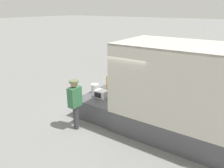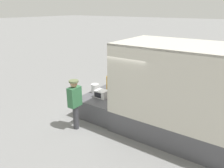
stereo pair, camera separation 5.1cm
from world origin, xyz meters
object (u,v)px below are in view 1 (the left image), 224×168
object	(u,v)px
microwave	(102,94)
portable_generator	(117,86)
orange_bucket	(95,88)
worker_person	(75,100)

from	to	relation	value
microwave	portable_generator	xyz separation A→B (m)	(0.13, 0.82, 0.10)
microwave	orange_bucket	size ratio (longest dim) A/B	1.40
microwave	portable_generator	size ratio (longest dim) A/B	0.72
orange_bucket	microwave	bearing A→B (deg)	-26.89
worker_person	orange_bucket	bearing A→B (deg)	105.56
portable_generator	worker_person	size ratio (longest dim) A/B	0.38
microwave	worker_person	xyz separation A→B (m)	(-0.09, -1.29, 0.20)
microwave	portable_generator	distance (m)	0.83
microwave	orange_bucket	distance (m)	0.59
orange_bucket	worker_person	distance (m)	1.63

